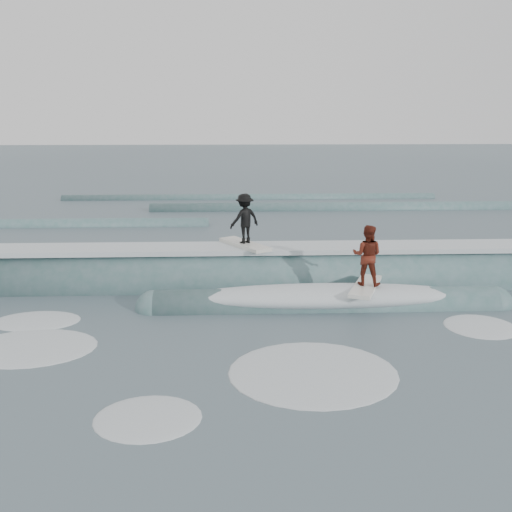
{
  "coord_description": "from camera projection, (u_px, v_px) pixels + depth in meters",
  "views": [
    {
      "loc": [
        -0.6,
        -11.5,
        5.0
      ],
      "look_at": [
        0.0,
        3.87,
        1.1
      ],
      "focal_mm": 40.0,
      "sensor_mm": 36.0,
      "label": 1
    }
  ],
  "objects": [
    {
      "name": "breaking_wave",
      "position": [
        264.0,
        285.0,
        16.8
      ],
      "size": [
        21.97,
        3.86,
        2.17
      ],
      "color": "#3D6765",
      "rests_on": "ground"
    },
    {
      "name": "surfer_black",
      "position": [
        245.0,
        222.0,
        16.63
      ],
      "size": [
        1.54,
        1.98,
        1.55
      ],
      "color": "silver",
      "rests_on": "ground"
    },
    {
      "name": "surfer_red",
      "position": [
        367.0,
        259.0,
        14.77
      ],
      "size": [
        1.27,
        2.06,
        1.68
      ],
      "color": "white",
      "rests_on": "ground"
    },
    {
      "name": "whitewater",
      "position": [
        215.0,
        357.0,
        11.96
      ],
      "size": [
        12.85,
        6.15,
        0.1
      ],
      "color": "silver",
      "rests_on": "ground"
    },
    {
      "name": "far_swells",
      "position": [
        216.0,
        212.0,
        29.43
      ],
      "size": [
        40.79,
        8.65,
        0.8
      ],
      "color": "#3D6765",
      "rests_on": "ground"
    },
    {
      "name": "ground",
      "position": [
        263.0,
        349.0,
        12.39
      ],
      "size": [
        160.0,
        160.0,
        0.0
      ],
      "primitive_type": "plane",
      "color": "#3A4A54",
      "rests_on": "ground"
    }
  ]
}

